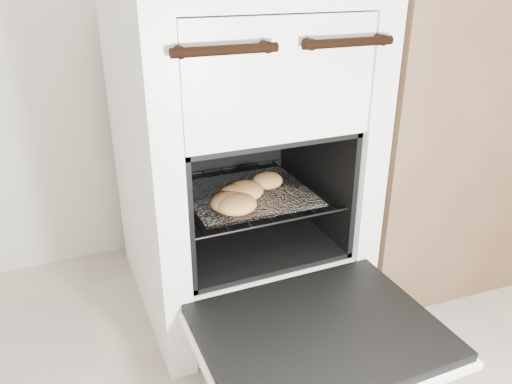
{
  "coord_description": "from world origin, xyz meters",
  "views": [
    {
      "loc": [
        -0.36,
        0.07,
        0.85
      ],
      "look_at": [
        0.07,
        1.07,
        0.36
      ],
      "focal_mm": 35.0,
      "sensor_mm": 36.0,
      "label": 1
    }
  ],
  "objects": [
    {
      "name": "oven_rack",
      "position": [
        0.07,
        1.14,
        0.33
      ],
      "size": [
        0.39,
        0.38,
        0.01
      ],
      "color": "black",
      "rests_on": "stove"
    },
    {
      "name": "oven_door",
      "position": [
        0.07,
        0.75,
        0.18
      ],
      "size": [
        0.49,
        0.38,
        0.03
      ],
      "color": "black",
      "rests_on": "stove"
    },
    {
      "name": "counter",
      "position": [
        0.8,
        1.18,
        0.43
      ],
      "size": [
        0.88,
        0.62,
        0.85
      ],
      "primitive_type": "cube",
      "rotation": [
        0.0,
        0.0,
        -0.06
      ],
      "color": "brown",
      "rests_on": "ground"
    },
    {
      "name": "foil_sheet",
      "position": [
        0.07,
        1.12,
        0.33
      ],
      "size": [
        0.31,
        0.27,
        0.01
      ],
      "primitive_type": "cube",
      "color": "white",
      "rests_on": "oven_rack"
    },
    {
      "name": "stove",
      "position": [
        0.07,
        1.2,
        0.4
      ],
      "size": [
        0.54,
        0.6,
        0.83
      ],
      "color": "white",
      "rests_on": "ground"
    },
    {
      "name": "baked_rolls",
      "position": [
        0.03,
        1.07,
        0.36
      ],
      "size": [
        0.25,
        0.22,
        0.04
      ],
      "color": "tan",
      "rests_on": "foil_sheet"
    }
  ]
}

